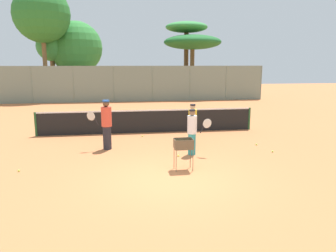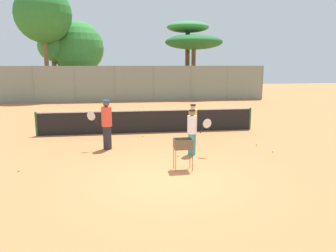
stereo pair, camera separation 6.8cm
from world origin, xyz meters
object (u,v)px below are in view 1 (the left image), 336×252
player_red_cap (192,131)px  player_yellow_shirt (106,124)px  player_white_outfit (193,123)px  ball_cart (183,146)px  parked_car (92,91)px  tennis_net (148,121)px

player_red_cap → player_yellow_shirt: (-2.99, 1.23, 0.12)m
player_white_outfit → player_red_cap: size_ratio=0.99×
ball_cart → parked_car: size_ratio=0.23×
player_yellow_shirt → ball_cart: (2.34, -2.84, -0.23)m
player_white_outfit → ball_cart: size_ratio=1.66×
player_yellow_shirt → player_red_cap: bearing=155.8°
player_white_outfit → parked_car: (-5.26, 18.82, -0.17)m
player_red_cap → player_yellow_shirt: 3.23m
player_white_outfit → player_red_cap: (-0.36, -1.51, 0.00)m
player_white_outfit → player_yellow_shirt: size_ratio=0.86×
tennis_net → player_yellow_shirt: size_ratio=5.41×
player_yellow_shirt → parked_car: 19.21m
tennis_net → player_red_cap: player_red_cap is taller
player_yellow_shirt → tennis_net: bearing=-125.0°
ball_cart → tennis_net: bearing=95.5°
parked_car → player_white_outfit: bearing=-74.4°
tennis_net → ball_cart: bearing=-84.5°
tennis_net → player_yellow_shirt: (-1.80, -2.75, 0.40)m
player_red_cap → ball_cart: player_red_cap is taller
tennis_net → parked_car: bearing=102.8°
player_yellow_shirt → parked_car: size_ratio=0.44×
player_white_outfit → player_yellow_shirt: (-3.35, -0.29, 0.13)m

